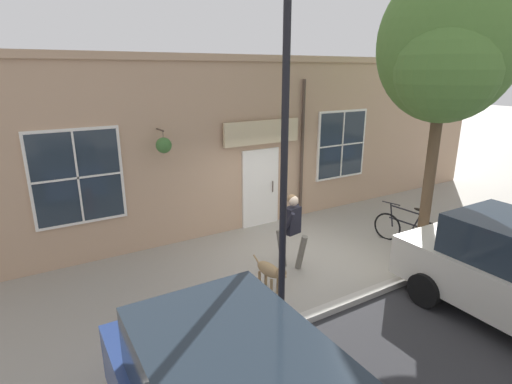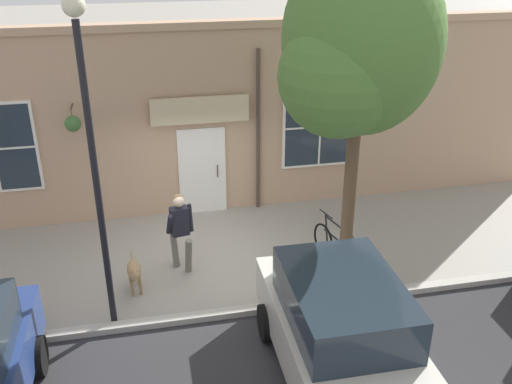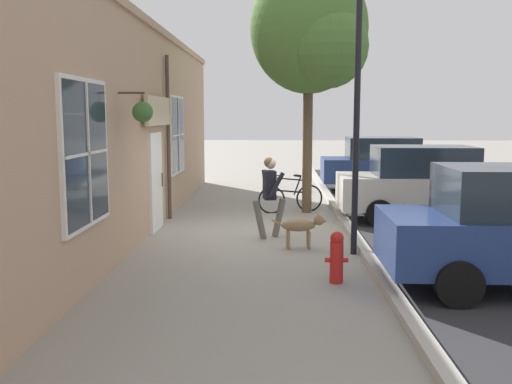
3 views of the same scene
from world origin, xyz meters
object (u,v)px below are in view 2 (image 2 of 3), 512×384
object	(u,v)px
leaning_bicycle	(339,248)
fire_hydrant	(7,301)
street_tree_by_curb	(356,49)
parked_car_mid_block	(345,338)
street_lamp	(90,132)
pedestrian_walking	(180,226)
dog_on_leash	(134,271)

from	to	relation	value
leaning_bicycle	fire_hydrant	xyz separation A→B (m)	(0.51, -6.20, 0.02)
street_tree_by_curb	fire_hydrant	world-z (taller)	street_tree_by_curb
parked_car_mid_block	street_lamp	size ratio (longest dim) A/B	0.79
parked_car_mid_block	fire_hydrant	distance (m)	5.80
pedestrian_walking	fire_hydrant	distance (m)	3.30
pedestrian_walking	street_tree_by_curb	size ratio (longest dim) A/B	0.27
dog_on_leash	pedestrian_walking	bearing A→B (deg)	123.24
pedestrian_walking	fire_hydrant	xyz separation A→B (m)	(1.02, -3.09, -0.58)
parked_car_mid_block	fire_hydrant	xyz separation A→B (m)	(-2.69, -5.11, -0.48)
leaning_bicycle	street_lamp	bearing A→B (deg)	-77.18
street_tree_by_curb	leaning_bicycle	size ratio (longest dim) A/B	3.70
pedestrian_walking	parked_car_mid_block	size ratio (longest dim) A/B	0.38
pedestrian_walking	leaning_bicycle	distance (m)	3.21
pedestrian_walking	leaning_bicycle	xyz separation A→B (m)	(0.51, 3.12, -0.60)
street_tree_by_curb	fire_hydrant	size ratio (longest dim) A/B	8.01
street_tree_by_curb	parked_car_mid_block	xyz separation A→B (m)	(2.69, -0.93, -3.56)
street_lamp	dog_on_leash	bearing A→B (deg)	156.90
leaning_bicycle	parked_car_mid_block	bearing A→B (deg)	-18.85
leaning_bicycle	street_lamp	xyz separation A→B (m)	(1.01, -4.43, 3.12)
street_tree_by_curb	parked_car_mid_block	size ratio (longest dim) A/B	1.43
leaning_bicycle	parked_car_mid_block	xyz separation A→B (m)	(3.20, -1.09, 0.50)
street_tree_by_curb	leaning_bicycle	bearing A→B (deg)	162.25
dog_on_leash	leaning_bicycle	distance (m)	4.05
dog_on_leash	parked_car_mid_block	size ratio (longest dim) A/B	0.24
street_tree_by_curb	street_lamp	size ratio (longest dim) A/B	1.13
street_tree_by_curb	street_lamp	world-z (taller)	street_tree_by_curb
parked_car_mid_block	leaning_bicycle	bearing A→B (deg)	161.15
parked_car_mid_block	fire_hydrant	world-z (taller)	parked_car_mid_block
street_lamp	pedestrian_walking	bearing A→B (deg)	139.09
pedestrian_walking	street_lamp	xyz separation A→B (m)	(1.52, -1.32, 2.52)
dog_on_leash	fire_hydrant	size ratio (longest dim) A/B	1.35
pedestrian_walking	parked_car_mid_block	bearing A→B (deg)	28.63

